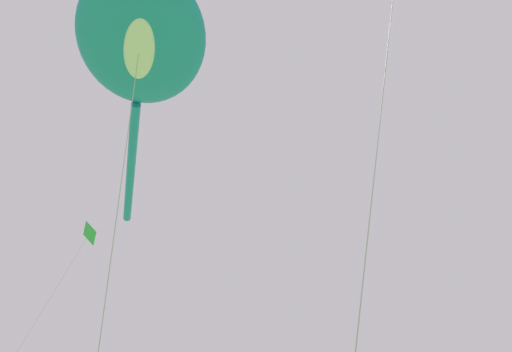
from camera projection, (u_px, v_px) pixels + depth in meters
big_show_kite at (141, 49)px, 15.28m from camera, size 11.82×10.15×15.10m
small_kite_box_yellow at (85, 242)px, 29.03m from camera, size 5.05×2.35×17.76m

